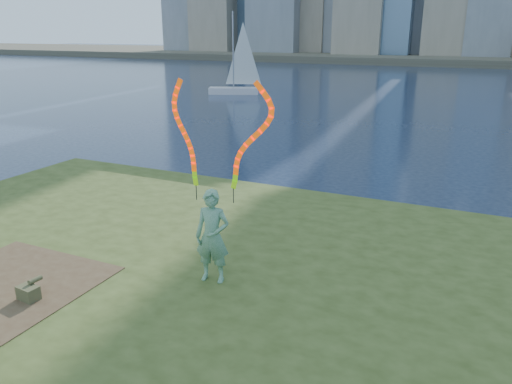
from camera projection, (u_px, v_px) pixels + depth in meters
The scene contains 7 objects.
ground at pixel (194, 274), 11.89m from camera, with size 320.00×320.00×0.00m, color #17233B.
grassy_knoll at pixel (132, 308), 9.81m from camera, with size 20.00×18.00×0.80m.
dirt_patch at pixel (10, 284), 9.77m from camera, with size 3.20×3.00×0.02m, color #47331E.
far_shore at pixel (463, 57), 93.49m from camera, with size 320.00×40.00×1.20m, color #494436.
woman_with_ribbons at pixel (213, 214), 9.54m from camera, with size 2.12×0.61×4.23m.
canvas_bag at pixel (29, 292), 9.16m from camera, with size 0.42×0.47×0.37m.
sailboat at pixel (236, 80), 44.85m from camera, with size 4.64×3.03×7.14m.
Camera 1 is at (5.88, -9.06, 5.55)m, focal length 35.00 mm.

